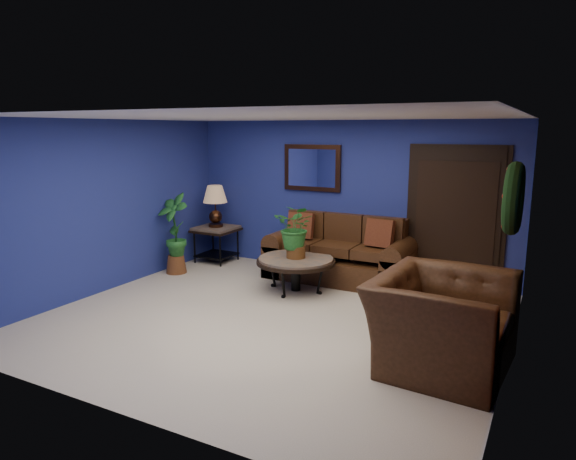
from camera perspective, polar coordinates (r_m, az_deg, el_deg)
The scene contains 18 objects.
floor at distance 6.58m, azimuth -1.91°, elevation -9.86°, with size 5.50×5.50×0.00m, color beige.
wall_back at distance 8.47m, azimuth 6.45°, elevation 3.58°, with size 5.50×0.04×2.50m, color navy.
wall_left at distance 7.96m, azimuth -19.46°, elevation 2.51°, with size 0.04×5.00×2.50m, color navy.
wall_right_brick at distance 5.45m, azimuth 24.00°, elevation -1.58°, with size 0.04×5.00×2.50m, color brown.
ceiling at distance 6.14m, azimuth -2.06°, elevation 12.46°, with size 5.50×5.00×0.02m, color white.
crown_molding at distance 5.34m, azimuth 24.70°, elevation 10.91°, with size 0.03×5.00×0.14m, color white.
wall_mirror at distance 8.63m, azimuth 2.69°, elevation 6.91°, with size 1.02×0.06×0.77m, color #3D2012.
closet_door at distance 8.01m, azimuth 18.07°, elevation 1.21°, with size 1.44×0.06×2.18m, color black.
wreath at distance 5.43m, azimuth 23.79°, elevation 3.23°, with size 0.72×0.72×0.16m, color black.
sofa at distance 8.24m, azimuth 5.87°, elevation -3.11°, with size 2.28×0.98×1.03m.
coffee_table at distance 7.57m, azimuth 0.88°, elevation -3.52°, with size 1.16×1.16×0.50m.
end_table at distance 9.31m, azimuth -7.99°, elevation -0.52°, with size 0.70×0.70×0.64m.
table_lamp at distance 9.20m, azimuth -8.09°, elevation 3.20°, with size 0.43×0.43×0.71m.
side_chair at distance 8.16m, azimuth 7.02°, elevation -1.88°, with size 0.48×0.48×0.94m.
armchair at distance 5.43m, azimuth 16.69°, elevation -9.76°, with size 1.43×1.25×0.93m, color #462614.
coffee_plant at distance 7.46m, azimuth 0.89°, elevation 0.15°, with size 0.62×0.54×0.79m.
floor_plant at distance 6.26m, azimuth 20.06°, elevation -8.10°, with size 0.39×0.35×0.74m.
tall_plant at distance 8.63m, azimuth -12.47°, elevation -0.11°, with size 0.64×0.50×1.33m.
Camera 1 is at (3.05, -5.33, 2.36)m, focal length 32.00 mm.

